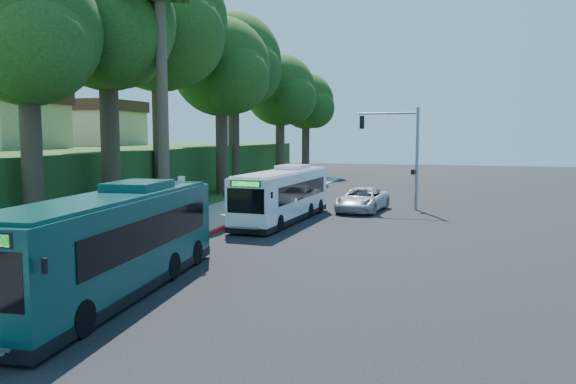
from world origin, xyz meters
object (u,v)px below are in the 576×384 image
(bus_shelter, at_px, (168,199))
(pickup, at_px, (362,199))
(white_bus, at_px, (283,194))
(teal_bus, at_px, (114,241))

(bus_shelter, height_order, pickup, bus_shelter)
(white_bus, relative_size, teal_bus, 0.93)
(white_bus, distance_m, pickup, 6.84)
(teal_bus, bearing_deg, bus_shelter, 104.33)
(white_bus, relative_size, pickup, 1.94)
(teal_bus, height_order, pickup, teal_bus)
(white_bus, height_order, pickup, white_bus)
(bus_shelter, xyz_separation_m, white_bus, (4.66, 5.59, -0.21))
(white_bus, bearing_deg, bus_shelter, -125.98)
(bus_shelter, relative_size, teal_bus, 0.27)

